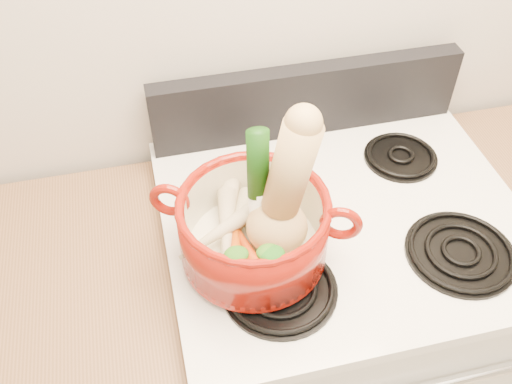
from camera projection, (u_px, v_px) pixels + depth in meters
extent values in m
cube|color=silver|center=(325.00, 333.00, 1.59)|extent=(0.76, 0.65, 0.92)
cube|color=white|center=(344.00, 219.00, 1.25)|extent=(0.78, 0.67, 0.03)
cube|color=black|center=(307.00, 100.00, 1.38)|extent=(0.76, 0.05, 0.18)
cylinder|color=black|center=(280.00, 288.00, 1.09)|extent=(0.22, 0.22, 0.02)
cylinder|color=black|center=(461.00, 252.00, 1.15)|extent=(0.22, 0.22, 0.02)
cylinder|color=black|center=(245.00, 181.00, 1.30)|extent=(0.17, 0.17, 0.02)
cylinder|color=black|center=(401.00, 156.00, 1.36)|extent=(0.17, 0.17, 0.02)
cylinder|color=maroon|center=(254.00, 229.00, 1.09)|extent=(0.38, 0.38, 0.14)
torus|color=maroon|center=(169.00, 200.00, 1.08)|extent=(0.08, 0.05, 0.08)
torus|color=maroon|center=(341.00, 224.00, 1.04)|extent=(0.08, 0.05, 0.08)
cylinder|color=white|center=(259.00, 187.00, 1.04)|extent=(0.04, 0.06, 0.27)
ellipsoid|color=#D4B582|center=(262.00, 210.00, 1.15)|extent=(0.09, 0.08, 0.04)
cone|color=beige|center=(235.00, 231.00, 1.11)|extent=(0.12, 0.19, 0.05)
cone|color=beige|center=(227.00, 232.00, 1.10)|extent=(0.08, 0.20, 0.06)
cone|color=beige|center=(228.00, 210.00, 1.13)|extent=(0.10, 0.21, 0.06)
cone|color=beige|center=(218.00, 232.00, 1.09)|extent=(0.18, 0.10, 0.05)
cone|color=red|center=(249.00, 253.00, 1.08)|extent=(0.07, 0.17, 0.05)
cone|color=#C65909|center=(236.00, 253.00, 1.07)|extent=(0.06, 0.16, 0.05)
cone|color=#CB4C0A|center=(267.00, 243.00, 1.08)|extent=(0.07, 0.19, 0.05)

